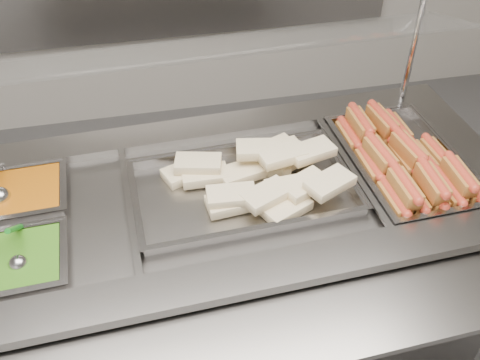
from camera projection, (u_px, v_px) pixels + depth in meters
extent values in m
cube|color=slate|center=(227.00, 281.00, 2.14)|extent=(1.96, 0.88, 0.93)
cube|color=gray|center=(254.00, 275.00, 1.55)|extent=(2.02, 0.22, 0.03)
cube|color=gray|center=(203.00, 129.00, 2.10)|extent=(2.02, 0.22, 0.03)
cube|color=gray|center=(469.00, 149.00, 2.00)|extent=(0.16, 0.62, 0.03)
cube|color=black|center=(225.00, 217.00, 1.90)|extent=(1.76, 0.68, 0.02)
cube|color=gray|center=(351.00, 167.00, 1.90)|extent=(0.05, 0.61, 0.01)
cube|color=gray|center=(129.00, 205.00, 1.75)|extent=(0.05, 0.61, 0.01)
cube|color=gray|center=(272.00, 334.00, 1.44)|extent=(1.94, 0.34, 0.02)
cylinder|color=silver|center=(413.00, 49.00, 2.07)|extent=(0.03, 0.03, 0.47)
cube|color=silver|center=(207.00, 48.00, 1.71)|extent=(1.78, 0.38, 0.09)
cube|color=#B05409|center=(17.00, 201.00, 1.82)|extent=(0.31, 0.25, 0.09)
cube|color=#17650F|center=(11.00, 270.00, 1.59)|extent=(0.31, 0.25, 0.09)
cube|color=#A46322|center=(393.00, 202.00, 1.79)|extent=(0.06, 0.16, 0.06)
cylinder|color=#AF2C1F|center=(395.00, 197.00, 1.77)|extent=(0.04, 0.18, 0.03)
cube|color=#A46322|center=(370.00, 167.00, 1.93)|extent=(0.06, 0.16, 0.06)
cylinder|color=#AF2C1F|center=(371.00, 162.00, 1.91)|extent=(0.03, 0.18, 0.03)
cube|color=#A46322|center=(349.00, 138.00, 2.06)|extent=(0.06, 0.16, 0.06)
cylinder|color=#AF2C1F|center=(350.00, 132.00, 2.05)|extent=(0.04, 0.18, 0.03)
cube|color=#A46322|center=(411.00, 198.00, 1.80)|extent=(0.06, 0.16, 0.06)
cylinder|color=#AF2C1F|center=(413.00, 193.00, 1.79)|extent=(0.03, 0.18, 0.03)
cube|color=#A46322|center=(386.00, 165.00, 1.94)|extent=(0.06, 0.16, 0.06)
cylinder|color=#AF2C1F|center=(388.00, 159.00, 1.92)|extent=(0.04, 0.18, 0.03)
cube|color=#A46322|center=(365.00, 135.00, 2.08)|extent=(0.07, 0.16, 0.06)
cylinder|color=#AF2C1F|center=(366.00, 130.00, 2.06)|extent=(0.05, 0.18, 0.03)
cube|color=#A46322|center=(429.00, 195.00, 1.81)|extent=(0.06, 0.16, 0.06)
cylinder|color=#AF2C1F|center=(431.00, 190.00, 1.80)|extent=(0.04, 0.18, 0.03)
cube|color=#A46322|center=(403.00, 161.00, 1.95)|extent=(0.06, 0.16, 0.06)
cylinder|color=#AF2C1F|center=(405.00, 156.00, 1.94)|extent=(0.04, 0.18, 0.03)
cube|color=#A46322|center=(381.00, 132.00, 2.09)|extent=(0.06, 0.16, 0.06)
cylinder|color=#AF2C1F|center=(382.00, 127.00, 2.07)|extent=(0.04, 0.18, 0.03)
cube|color=#A46322|center=(447.00, 192.00, 1.83)|extent=(0.06, 0.16, 0.06)
cylinder|color=#AF2C1F|center=(449.00, 187.00, 1.81)|extent=(0.03, 0.18, 0.03)
cube|color=#A46322|center=(420.00, 159.00, 1.96)|extent=(0.06, 0.16, 0.06)
cylinder|color=#AF2C1F|center=(422.00, 154.00, 1.95)|extent=(0.04, 0.18, 0.03)
cube|color=#A46322|center=(397.00, 129.00, 2.10)|extent=(0.06, 0.16, 0.06)
cylinder|color=#AF2C1F|center=(398.00, 125.00, 2.09)|extent=(0.04, 0.18, 0.03)
cube|color=#A46322|center=(465.00, 188.00, 1.84)|extent=(0.07, 0.16, 0.06)
cylinder|color=#AF2C1F|center=(466.00, 183.00, 1.82)|extent=(0.04, 0.18, 0.03)
cube|color=#A46322|center=(436.00, 156.00, 1.98)|extent=(0.06, 0.16, 0.06)
cylinder|color=#AF2C1F|center=(438.00, 151.00, 1.96)|extent=(0.04, 0.18, 0.03)
cube|color=#A46322|center=(404.00, 188.00, 1.76)|extent=(0.06, 0.16, 0.06)
cylinder|color=#AF2C1F|center=(406.00, 183.00, 1.74)|extent=(0.04, 0.18, 0.03)
cube|color=#A46322|center=(380.00, 155.00, 1.89)|extent=(0.07, 0.16, 0.06)
cylinder|color=#AF2C1F|center=(381.00, 149.00, 1.88)|extent=(0.05, 0.18, 0.03)
cube|color=#A46322|center=(360.00, 124.00, 2.04)|extent=(0.06, 0.16, 0.06)
cylinder|color=#AF2C1F|center=(361.00, 119.00, 2.02)|extent=(0.03, 0.18, 0.03)
cube|color=#A46322|center=(432.00, 183.00, 1.78)|extent=(0.06, 0.16, 0.06)
cylinder|color=#AF2C1F|center=(434.00, 177.00, 1.76)|extent=(0.04, 0.18, 0.03)
cube|color=#A46322|center=(408.00, 149.00, 1.91)|extent=(0.07, 0.17, 0.06)
cylinder|color=#AF2C1F|center=(410.00, 144.00, 1.90)|extent=(0.05, 0.18, 0.03)
cube|color=#A46322|center=(382.00, 121.00, 2.05)|extent=(0.07, 0.17, 0.06)
cylinder|color=#AF2C1F|center=(383.00, 115.00, 2.04)|extent=(0.05, 0.18, 0.03)
cube|color=#A46322|center=(459.00, 177.00, 1.80)|extent=(0.06, 0.16, 0.06)
cylinder|color=#AF2C1F|center=(461.00, 171.00, 1.78)|extent=(0.04, 0.18, 0.03)
cube|color=beige|center=(241.00, 173.00, 1.88)|extent=(0.18, 0.13, 0.03)
cube|color=beige|center=(291.00, 158.00, 1.94)|extent=(0.18, 0.15, 0.03)
cube|color=beige|center=(286.00, 208.00, 1.75)|extent=(0.18, 0.15, 0.03)
cube|color=beige|center=(231.00, 203.00, 1.77)|extent=(0.17, 0.11, 0.03)
cube|color=beige|center=(290.00, 187.00, 1.82)|extent=(0.16, 0.10, 0.03)
cube|color=beige|center=(186.00, 172.00, 1.89)|extent=(0.18, 0.14, 0.03)
cube|color=beige|center=(267.00, 166.00, 1.92)|extent=(0.17, 0.11, 0.03)
cube|color=beige|center=(205.00, 175.00, 1.87)|extent=(0.16, 0.09, 0.03)
cube|color=beige|center=(274.00, 149.00, 1.93)|extent=(0.18, 0.14, 0.03)
cube|color=beige|center=(280.00, 151.00, 1.93)|extent=(0.18, 0.12, 0.03)
cube|color=beige|center=(198.00, 163.00, 1.87)|extent=(0.18, 0.13, 0.03)
cube|color=beige|center=(231.00, 196.00, 1.75)|extent=(0.17, 0.10, 0.03)
cube|color=beige|center=(305.00, 185.00, 1.79)|extent=(0.18, 0.15, 0.03)
cube|color=beige|center=(266.00, 195.00, 1.75)|extent=(0.18, 0.15, 0.03)
cube|color=beige|center=(259.00, 149.00, 1.88)|extent=(0.17, 0.12, 0.03)
cube|color=beige|center=(311.00, 151.00, 1.88)|extent=(0.18, 0.13, 0.03)
cube|color=beige|center=(330.00, 183.00, 1.75)|extent=(0.18, 0.15, 0.03)
cube|color=beige|center=(282.00, 155.00, 1.86)|extent=(0.18, 0.12, 0.03)
sphere|color=#AEAEB3|center=(0.00, 198.00, 1.77)|extent=(0.08, 0.08, 0.08)
sphere|color=#AEAEB3|center=(19.00, 265.00, 1.56)|extent=(0.06, 0.06, 0.06)
cylinder|color=#15781C|center=(14.00, 229.00, 1.58)|extent=(0.02, 0.14, 0.12)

